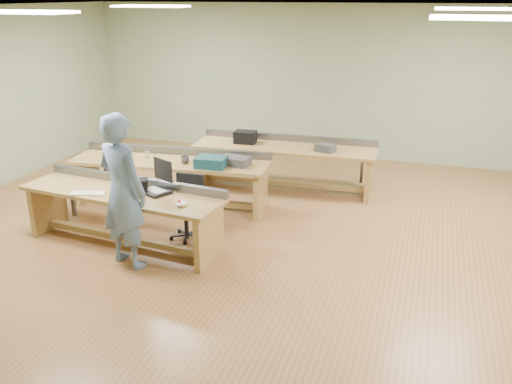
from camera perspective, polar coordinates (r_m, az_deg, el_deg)
floor at (r=7.74m, az=1.51°, el=-3.97°), size 10.00×10.00×0.00m
ceiling at (r=7.07m, az=1.74°, el=18.82°), size 10.00×10.00×0.00m
wall_back at (r=11.09m, az=7.63°, el=11.37°), size 10.00×0.04×3.00m
wall_front at (r=3.80m, az=-15.92°, el=-6.67°), size 10.00×0.04×3.00m
fluor_panels at (r=7.07m, az=1.74°, el=18.58°), size 6.20×3.50×0.03m
workbench_front at (r=7.31m, az=-13.75°, el=-1.35°), size 2.83×1.01×0.86m
workbench_mid at (r=8.54m, az=-8.91°, el=2.16°), size 3.13×1.12×0.86m
workbench_back at (r=9.22m, az=3.05°, el=3.75°), size 3.09×0.95×0.86m
person at (r=6.63m, az=-13.85°, el=0.09°), size 0.81×0.65×1.91m
laptop_base at (r=7.08m, az=-10.54°, el=0.04°), size 0.45×0.42×0.04m
laptop_screen at (r=7.08m, az=-9.76°, el=2.33°), size 0.33×0.17×0.28m
keyboard at (r=7.24m, az=-17.26°, el=-0.15°), size 0.46×0.27×0.03m
trackball_mouse at (r=6.60m, az=-7.87°, el=-1.21°), size 0.17×0.18×0.06m
camera_bag at (r=7.10m, az=-12.44°, el=0.59°), size 0.32×0.27×0.19m
task_chair at (r=7.46m, az=-7.25°, el=-2.44°), size 0.49×0.49×0.87m
parts_bin_teal at (r=8.02m, az=-4.75°, el=3.16°), size 0.46×0.36×0.15m
parts_bin_grey at (r=8.13m, az=-2.24°, el=3.31°), size 0.48×0.34×0.12m
mug at (r=8.27m, az=-7.48°, el=3.38°), size 0.14×0.14×0.10m
drinks_can at (r=8.61m, az=-11.37°, el=3.87°), size 0.08×0.08×0.11m
storage_box_back at (r=9.31m, az=-1.14°, el=5.80°), size 0.38×0.28×0.21m
tray_back at (r=8.88m, az=7.32°, el=4.63°), size 0.35×0.30×0.12m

